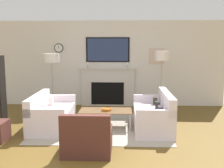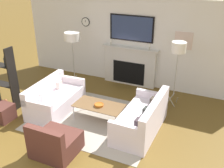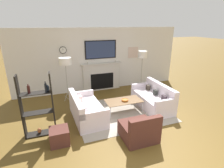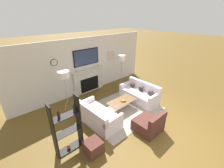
% 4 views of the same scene
% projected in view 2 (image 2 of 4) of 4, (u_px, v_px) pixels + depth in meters
% --- Properties ---
extents(fireplace_wall, '(7.38, 0.28, 2.70)m').
position_uv_depth(fireplace_wall, '(131.00, 46.00, 8.04)').
color(fireplace_wall, silver).
rests_on(fireplace_wall, ground_plane).
extents(area_rug, '(3.02, 2.40, 0.01)m').
position_uv_depth(area_rug, '(96.00, 119.00, 6.56)').
color(area_rug, '#9E9586').
rests_on(area_rug, ground_plane).
extents(couch_left, '(0.92, 1.73, 0.78)m').
position_uv_depth(couch_left, '(55.00, 100.00, 6.90)').
color(couch_left, silver).
rests_on(couch_left, ground_plane).
extents(couch_right, '(0.84, 1.77, 0.85)m').
position_uv_depth(couch_right, '(142.00, 120.00, 5.99)').
color(couch_right, silver).
rests_on(couch_right, ground_plane).
extents(armchair, '(0.85, 0.81, 0.77)m').
position_uv_depth(armchair, '(55.00, 143.00, 5.28)').
color(armchair, '#502A23').
rests_on(armchair, ground_plane).
extents(coffee_table, '(1.22, 0.63, 0.41)m').
position_uv_depth(coffee_table, '(99.00, 106.00, 6.40)').
color(coffee_table, brown).
rests_on(coffee_table, ground_plane).
extents(decorative_bowl, '(0.23, 0.23, 0.06)m').
position_uv_depth(decorative_bowl, '(99.00, 105.00, 6.33)').
color(decorative_bowl, '#AD5E1D').
rests_on(decorative_bowl, coffee_table).
extents(floor_lamp_left, '(0.46, 0.46, 1.69)m').
position_uv_depth(floor_lamp_left, '(72.00, 37.00, 7.80)').
color(floor_lamp_left, '#9E998E').
rests_on(floor_lamp_left, ground_plane).
extents(floor_lamp_right, '(0.37, 0.37, 1.77)m').
position_uv_depth(floor_lamp_right, '(179.00, 48.00, 6.59)').
color(floor_lamp_right, '#9E998E').
rests_on(floor_lamp_right, ground_plane).
extents(shelf_unit, '(0.79, 0.28, 1.70)m').
position_uv_depth(shelf_unit, '(3.00, 79.00, 6.85)').
color(shelf_unit, black).
rests_on(shelf_unit, ground_plane).
extents(ottoman, '(0.46, 0.46, 0.40)m').
position_uv_depth(ottoman, '(3.00, 113.00, 6.46)').
color(ottoman, '#502A23').
rests_on(ottoman, ground_plane).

